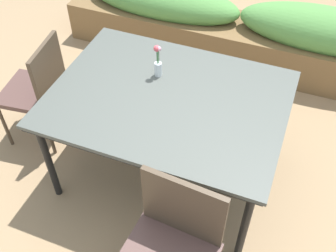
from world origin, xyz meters
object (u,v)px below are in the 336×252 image
(chair_end_left, at_px, (38,87))
(planter_box, at_px, (240,31))
(dining_table, at_px, (168,103))
(chair_near_right, at_px, (171,247))
(flower_vase, at_px, (158,62))

(chair_end_left, bearing_deg, planter_box, -44.26)
(dining_table, xyz_separation_m, planter_box, (0.13, 1.58, -0.38))
(dining_table, bearing_deg, planter_box, 85.27)
(chair_near_right, xyz_separation_m, flower_vase, (-0.49, 1.04, 0.34))
(planter_box, bearing_deg, dining_table, -94.73)
(chair_near_right, bearing_deg, flower_vase, -60.35)
(flower_vase, relative_size, planter_box, 0.07)
(chair_end_left, xyz_separation_m, planter_box, (1.19, 1.57, -0.18))
(chair_end_left, relative_size, flower_vase, 3.82)
(planter_box, bearing_deg, chair_near_right, -84.86)
(dining_table, bearing_deg, flower_vase, 128.02)
(dining_table, height_order, chair_near_right, chair_near_right)
(planter_box, bearing_deg, flower_vase, -101.11)
(chair_end_left, bearing_deg, flower_vase, -86.32)
(chair_end_left, distance_m, flower_vase, 1.00)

